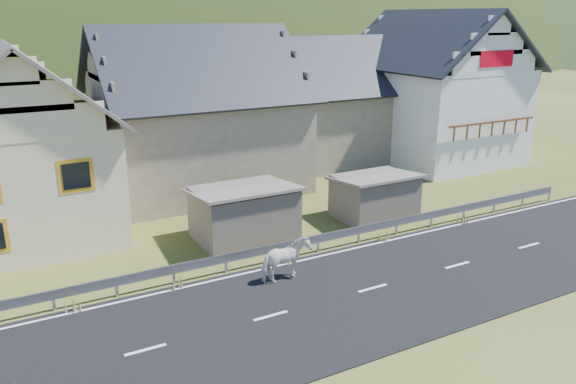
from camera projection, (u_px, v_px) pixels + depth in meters
ground at (372, 289)px, 19.66m from camera, size 160.00×160.00×0.00m
road at (372, 289)px, 19.65m from camera, size 60.00×7.00×0.04m
lane_markings at (373, 288)px, 19.64m from camera, size 60.00×6.60×0.01m
guardrail at (318, 239)px, 22.58m from camera, size 28.10×0.09×0.75m
shed_left at (244, 214)px, 23.87m from camera, size 4.30×3.30×2.40m
shed_right at (374, 197)px, 26.43m from camera, size 3.80×2.90×2.20m
house_cream at (17, 134)px, 23.88m from camera, size 7.80×9.80×8.30m
house_stone_a at (195, 103)px, 30.40m from camera, size 10.80×9.80×8.90m
house_stone_b at (331, 94)px, 36.72m from camera, size 9.80×8.80×8.10m
house_white at (433, 81)px, 36.67m from camera, size 8.80×10.80×9.70m
mountain at (44, 111)px, 179.00m from camera, size 440.00×280.00×260.00m
horse at (286, 260)px, 20.03m from camera, size 1.09×1.95×1.56m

